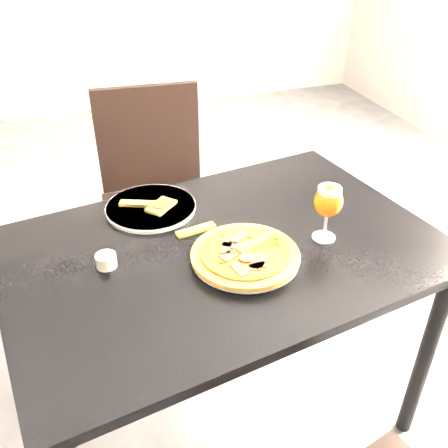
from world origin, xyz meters
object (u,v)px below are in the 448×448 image
object	(u,v)px
dining_table	(224,271)
pizza	(245,254)
chair_far	(157,198)
beer_glass	(328,202)

from	to	relation	value
dining_table	pizza	size ratio (longest dim) A/B	4.52
pizza	chair_far	bearing A→B (deg)	96.91
beer_glass	chair_far	bearing A→B (deg)	114.63
dining_table	pizza	world-z (taller)	pizza
dining_table	chair_far	bearing A→B (deg)	85.62
dining_table	beer_glass	xyz separation A→B (m)	(0.28, -0.05, 0.21)
dining_table	beer_glass	size ratio (longest dim) A/B	7.81
chair_far	beer_glass	distance (m)	0.90
pizza	beer_glass	world-z (taller)	beer_glass
chair_far	dining_table	bearing A→B (deg)	-81.23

